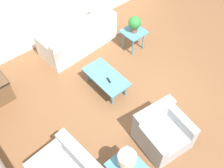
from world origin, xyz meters
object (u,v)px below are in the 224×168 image
(potted_plant, at_px, (135,23))
(table_lamp, at_px, (127,159))
(coffee_table, at_px, (106,77))
(side_table_plant, at_px, (134,34))
(sofa, at_px, (79,38))
(side_table_lamp, at_px, (126,168))
(armchair, at_px, (162,132))

(potted_plant, height_order, table_lamp, potted_plant)
(coffee_table, bearing_deg, side_table_plant, -67.10)
(coffee_table, xyz_separation_m, side_table_plant, (0.59, -1.40, 0.11))
(sofa, xyz_separation_m, coffee_table, (-1.52, 0.35, 0.05))
(side_table_lamp, bearing_deg, sofa, -23.19)
(armchair, distance_m, table_lamp, 1.17)
(coffee_table, bearing_deg, side_table_lamp, 149.46)
(side_table_plant, relative_size, table_lamp, 1.42)
(side_table_plant, xyz_separation_m, potted_plant, (0.00, 0.00, 0.33))
(armchair, height_order, coffee_table, armchair)
(armchair, relative_size, side_table_plant, 1.80)
(armchair, relative_size, table_lamp, 2.55)
(side_table_plant, bearing_deg, coffee_table, 112.90)
(potted_plant, bearing_deg, side_table_lamp, 134.40)
(sofa, height_order, side_table_plant, sofa)
(side_table_plant, relative_size, potted_plant, 1.27)
(armchair, bearing_deg, coffee_table, 95.86)
(coffee_table, bearing_deg, potted_plant, -67.10)
(armchair, xyz_separation_m, potted_plant, (2.32, -1.45, 0.49))
(sofa, bearing_deg, side_table_plant, 135.13)
(sofa, relative_size, potted_plant, 4.77)
(potted_plant, bearing_deg, side_table_plant, 0.00)
(coffee_table, relative_size, potted_plant, 2.55)
(table_lamp, bearing_deg, armchair, -83.46)
(sofa, distance_m, potted_plant, 1.49)
(armchair, xyz_separation_m, side_table_lamp, (-0.12, 1.05, 0.16))
(sofa, xyz_separation_m, armchair, (-3.25, 0.40, 0.01))
(sofa, bearing_deg, side_table_lamp, 63.43)
(coffee_table, height_order, table_lamp, table_lamp)
(armchair, bearing_deg, table_lamp, -166.12)
(coffee_table, xyz_separation_m, potted_plant, (0.59, -1.40, 0.44))
(coffee_table, xyz_separation_m, table_lamp, (-1.85, 1.09, 0.46))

